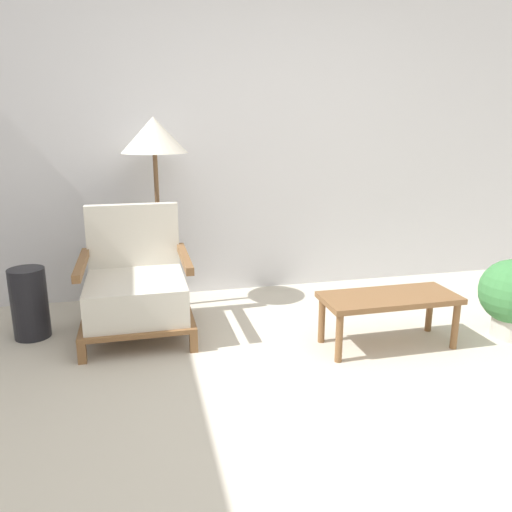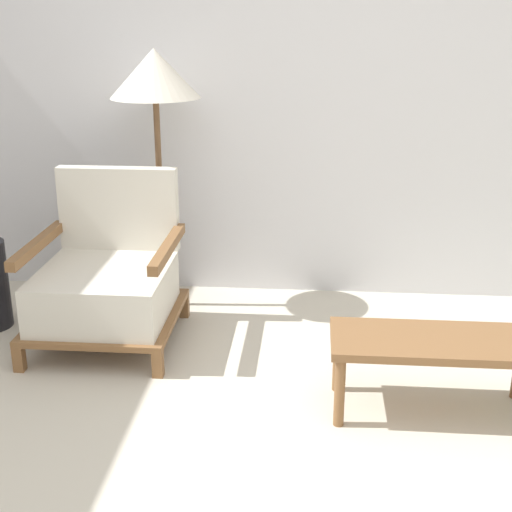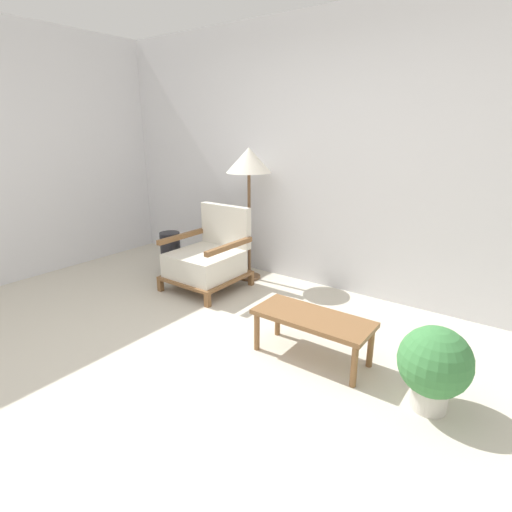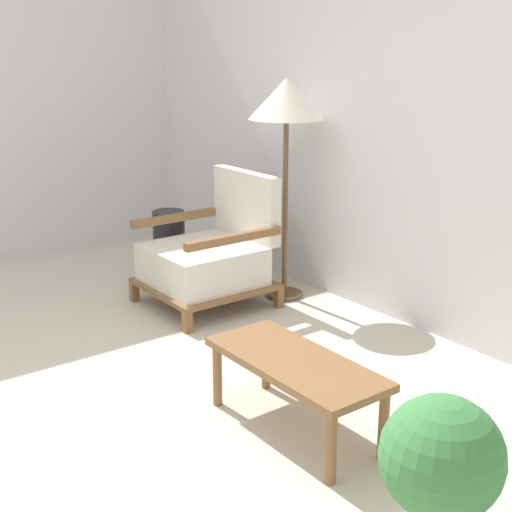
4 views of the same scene
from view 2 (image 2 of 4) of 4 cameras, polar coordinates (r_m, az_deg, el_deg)
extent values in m
cube|color=silver|center=(4.11, 3.89, 15.22)|extent=(8.00, 0.06, 2.70)
cube|color=brown|center=(3.59, -18.43, -7.79)|extent=(0.05, 0.05, 0.13)
cube|color=brown|center=(3.39, -7.86, -8.56)|extent=(0.05, 0.05, 0.13)
cube|color=brown|center=(4.17, -14.83, -3.57)|extent=(0.05, 0.05, 0.13)
cube|color=brown|center=(4.00, -5.75, -3.99)|extent=(0.05, 0.05, 0.13)
cube|color=brown|center=(3.73, -11.80, -4.72)|extent=(0.72, 0.74, 0.03)
cube|color=silver|center=(3.66, -12.03, -2.89)|extent=(0.64, 0.64, 0.24)
cube|color=silver|center=(3.88, -10.93, 3.76)|extent=(0.64, 0.08, 0.44)
cube|color=brown|center=(3.71, -17.07, 0.91)|extent=(0.05, 0.68, 0.05)
cube|color=brown|center=(3.52, -7.08, 0.66)|extent=(0.05, 0.68, 0.05)
cylinder|color=brown|center=(4.19, -7.30, -3.68)|extent=(0.25, 0.25, 0.03)
cylinder|color=brown|center=(4.00, -7.65, 4.16)|extent=(0.03, 0.03, 1.16)
cone|color=silver|center=(3.88, -8.12, 14.28)|extent=(0.48, 0.48, 0.26)
cube|color=brown|center=(3.06, 14.17, -6.69)|extent=(0.87, 0.37, 0.04)
cylinder|color=brown|center=(2.97, 6.70, -10.75)|extent=(0.04, 0.04, 0.31)
cylinder|color=brown|center=(3.23, 6.56, -8.19)|extent=(0.04, 0.04, 0.31)
camera|label=1|loc=(1.03, -79.63, -10.56)|focal=35.00mm
camera|label=3|loc=(1.76, 82.87, 2.68)|focal=28.00mm
camera|label=4|loc=(2.81, 77.10, 5.14)|focal=50.00mm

